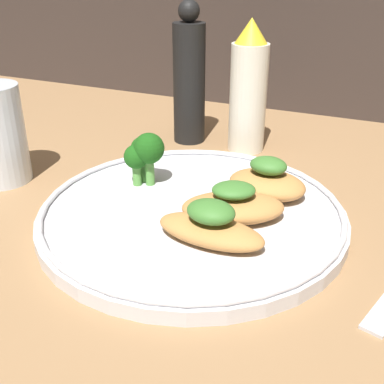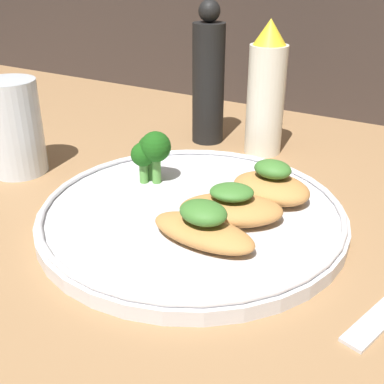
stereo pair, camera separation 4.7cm
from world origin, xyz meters
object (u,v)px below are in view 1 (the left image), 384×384
Objects in this scene: broccoli_bunch at (144,153)px; pepper_grinder at (189,80)px; plate at (192,213)px; sauce_bottle at (248,90)px.

pepper_grinder is (-2.77, 17.98, 3.71)cm from broccoli_bunch.
sauce_bottle is (-1.44, 21.45, 7.33)cm from plate.
pepper_grinder reaches higher than plate.
plate is at bearing -25.57° from broccoli_bunch.
plate is 22.71cm from sauce_bottle.
sauce_bottle is 0.91× the size of pepper_grinder.
sauce_bottle is at bearing 72.10° from broccoli_bunch.
broccoli_bunch is 19.17cm from sauce_bottle.
broccoli_bunch is at bearing 154.43° from plate.
sauce_bottle is (5.81, 17.98, 3.20)cm from broccoli_bunch.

